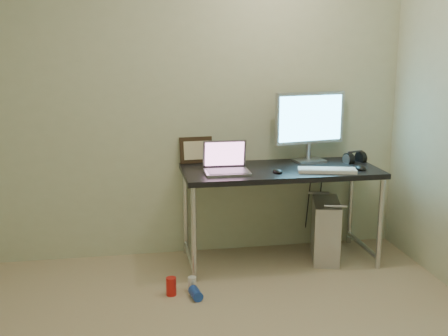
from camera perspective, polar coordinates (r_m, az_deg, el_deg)
wall_back at (r=4.42m, az=-3.96°, el=6.90°), size 3.50×0.02×2.50m
desk at (r=4.33m, az=5.73°, el=-1.11°), size 1.49×0.65×0.75m
tower_computer at (r=4.55m, az=10.27°, el=-6.21°), size 0.31×0.49×0.50m
cable_a at (r=4.75m, az=8.57°, el=-3.26°), size 0.01×0.16×0.69m
cable_b at (r=4.76m, az=9.67°, el=-3.50°), size 0.02×0.11×0.71m
can_red at (r=3.93m, az=-5.39°, el=-11.88°), size 0.09×0.09×0.13m
can_white at (r=3.97m, az=-3.26°, el=-11.72°), size 0.07×0.07×0.11m
can_blue at (r=3.89m, az=-2.90°, el=-12.62°), size 0.09×0.14×0.07m
laptop at (r=4.16m, az=0.22°, el=0.32°), size 0.33×0.27×0.23m
monitor at (r=4.53m, az=8.73°, el=4.72°), size 0.59×0.21×0.56m
keyboard at (r=4.24m, az=10.42°, el=-0.22°), size 0.45×0.24×0.03m
mouse_right at (r=4.37m, az=13.74°, el=0.12°), size 0.10×0.14×0.04m
mouse_left at (r=4.16m, az=5.47°, el=-0.26°), size 0.08×0.11×0.03m
headphones at (r=4.62m, az=13.14°, el=0.96°), size 0.20×0.11×0.12m
picture_frame at (r=4.46m, az=-2.85°, el=1.83°), size 0.27×0.09×0.21m
webcam at (r=4.48m, az=0.32°, el=1.76°), size 0.05×0.04×0.13m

